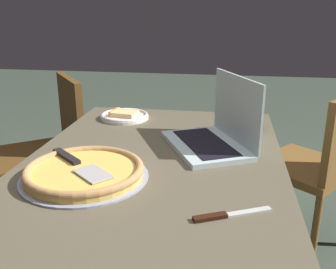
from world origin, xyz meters
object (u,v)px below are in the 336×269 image
(pizza_tray, at_px, (84,172))
(chair_near, at_px, (52,144))
(dining_table, at_px, (155,179))
(pizza_plate, at_px, (124,116))
(chair_far, at_px, (319,163))
(laptop, at_px, (216,132))
(drink_cup, at_px, (253,121))
(table_knife, at_px, (225,215))

(pizza_tray, distance_m, chair_near, 1.10)
(dining_table, bearing_deg, pizza_plate, 27.06)
(pizza_tray, relative_size, chair_far, 0.43)
(laptop, xyz_separation_m, drink_cup, (0.20, -0.14, -0.01))
(table_knife, xyz_separation_m, chair_far, (1.01, -0.46, -0.26))
(chair_near, relative_size, chair_far, 1.00)
(dining_table, xyz_separation_m, chair_far, (0.68, -0.69, -0.18))
(chair_far, bearing_deg, laptop, 137.06)
(laptop, height_order, chair_near, laptop)
(table_knife, relative_size, chair_near, 0.22)
(dining_table, height_order, laptop, laptop)
(dining_table, relative_size, laptop, 2.94)
(drink_cup, distance_m, chair_near, 1.17)
(laptop, distance_m, chair_near, 1.14)
(pizza_plate, distance_m, pizza_tray, 0.62)
(chair_near, height_order, chair_far, chair_near)
(table_knife, height_order, drink_cup, drink_cup)
(table_knife, height_order, chair_near, chair_near)
(dining_table, xyz_separation_m, pizza_tray, (-0.18, 0.17, 0.10))
(laptop, relative_size, drink_cup, 5.38)
(laptop, bearing_deg, chair_near, 57.75)
(laptop, relative_size, table_knife, 2.17)
(table_knife, distance_m, drink_cup, 0.69)
(pizza_tray, bearing_deg, table_knife, -110.59)
(drink_cup, xyz_separation_m, chair_far, (0.33, -0.36, -0.29))
(pizza_plate, xyz_separation_m, chair_near, (0.29, 0.51, -0.27))
(pizza_plate, relative_size, drink_cup, 2.77)
(laptop, bearing_deg, pizza_plate, 54.84)
(pizza_tray, height_order, drink_cup, drink_cup)
(pizza_plate, bearing_deg, drink_cup, -99.13)
(table_knife, distance_m, chair_near, 1.46)
(drink_cup, bearing_deg, table_knife, 171.70)
(table_knife, bearing_deg, drink_cup, -8.30)
(pizza_plate, distance_m, chair_far, 0.98)
(dining_table, height_order, pizza_tray, pizza_tray)
(dining_table, bearing_deg, pizza_tray, 136.12)
(pizza_plate, relative_size, pizza_tray, 0.57)
(dining_table, relative_size, chair_near, 1.41)
(laptop, xyz_separation_m, table_knife, (-0.48, -0.04, -0.05))
(laptop, height_order, drink_cup, laptop)
(pizza_tray, distance_m, drink_cup, 0.74)
(pizza_plate, distance_m, drink_cup, 0.57)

